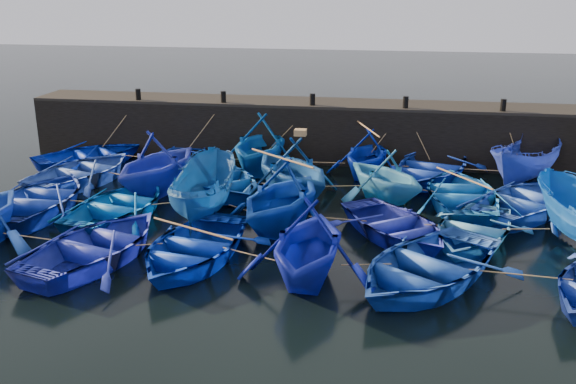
% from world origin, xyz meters
% --- Properties ---
extents(ground, '(120.00, 120.00, 0.00)m').
position_xyz_m(ground, '(0.00, 0.00, 0.00)').
color(ground, black).
rests_on(ground, ground).
extents(quay_wall, '(26.00, 2.50, 2.50)m').
position_xyz_m(quay_wall, '(0.00, 10.50, 1.25)').
color(quay_wall, black).
rests_on(quay_wall, ground).
extents(quay_top, '(26.00, 2.50, 0.12)m').
position_xyz_m(quay_top, '(0.00, 10.50, 2.56)').
color(quay_top, black).
rests_on(quay_top, quay_wall).
extents(bollard_0, '(0.24, 0.24, 0.50)m').
position_xyz_m(bollard_0, '(-8.00, 9.60, 2.87)').
color(bollard_0, black).
rests_on(bollard_0, quay_top).
extents(bollard_1, '(0.24, 0.24, 0.50)m').
position_xyz_m(bollard_1, '(-4.00, 9.60, 2.87)').
color(bollard_1, black).
rests_on(bollard_1, quay_top).
extents(bollard_2, '(0.24, 0.24, 0.50)m').
position_xyz_m(bollard_2, '(0.00, 9.60, 2.87)').
color(bollard_2, black).
rests_on(bollard_2, quay_top).
extents(bollard_3, '(0.24, 0.24, 0.50)m').
position_xyz_m(bollard_3, '(4.00, 9.60, 2.87)').
color(bollard_3, black).
rests_on(bollard_3, quay_top).
extents(bollard_4, '(0.24, 0.24, 0.50)m').
position_xyz_m(bollard_4, '(8.00, 9.60, 2.87)').
color(bollard_4, black).
rests_on(bollard_4, quay_top).
extents(boat_0, '(5.82, 5.89, 1.00)m').
position_xyz_m(boat_0, '(-9.56, 7.57, 0.50)').
color(boat_0, '#001C9D').
rests_on(boat_0, ground).
extents(boat_1, '(3.62, 4.86, 0.97)m').
position_xyz_m(boat_1, '(-5.50, 7.30, 0.48)').
color(boat_1, '#0F2FBF').
rests_on(boat_1, ground).
extents(boat_2, '(4.35, 4.99, 2.53)m').
position_xyz_m(boat_2, '(-1.96, 7.73, 1.27)').
color(boat_2, '#074A98').
rests_on(boat_2, ground).
extents(boat_3, '(3.97, 4.39, 2.02)m').
position_xyz_m(boat_3, '(2.53, 7.84, 1.01)').
color(boat_3, '#021EB2').
rests_on(boat_3, ground).
extents(boat_4, '(5.39, 6.46, 1.15)m').
position_xyz_m(boat_4, '(5.14, 7.79, 0.58)').
color(boat_4, navy).
rests_on(boat_4, ground).
extents(boat_5, '(4.15, 5.10, 1.88)m').
position_xyz_m(boat_5, '(8.81, 7.71, 0.94)').
color(boat_5, '#263AA1').
rests_on(boat_5, ground).
extents(boat_6, '(5.08, 6.03, 1.07)m').
position_xyz_m(boat_6, '(-8.64, 5.03, 0.53)').
color(boat_6, '#294AA7').
rests_on(boat_6, ground).
extents(boat_7, '(5.14, 5.61, 2.50)m').
position_xyz_m(boat_7, '(-5.19, 4.35, 1.25)').
color(boat_7, '#1A289F').
rests_on(boat_7, ground).
extents(boat_8, '(6.46, 6.63, 1.12)m').
position_xyz_m(boat_8, '(-3.05, 4.77, 0.56)').
color(boat_8, '#084398').
rests_on(boat_8, ground).
extents(boat_9, '(6.06, 6.16, 2.46)m').
position_xyz_m(boat_9, '(-0.06, 4.46, 1.23)').
color(boat_9, navy).
rests_on(boat_9, ground).
extents(boat_10, '(5.06, 5.10, 2.03)m').
position_xyz_m(boat_10, '(3.36, 4.85, 1.02)').
color(boat_10, '#2B76BE').
rests_on(boat_10, ground).
extents(boat_11, '(4.17, 5.55, 1.09)m').
position_xyz_m(boat_11, '(6.10, 4.54, 0.55)').
color(boat_11, '#0D51A7').
rests_on(boat_11, ground).
extents(boat_12, '(5.99, 6.32, 1.07)m').
position_xyz_m(boat_12, '(8.29, 4.22, 0.53)').
color(boat_12, blue).
rests_on(boat_12, ground).
extents(boat_13, '(3.93, 5.42, 1.11)m').
position_xyz_m(boat_13, '(-8.48, 1.48, 0.55)').
color(boat_13, navy).
rests_on(boat_13, ground).
extents(boat_14, '(4.43, 5.53, 1.02)m').
position_xyz_m(boat_14, '(-5.50, 1.42, 0.51)').
color(boat_14, '#0652B3').
rests_on(boat_14, ground).
extents(boat_15, '(2.29, 5.17, 1.95)m').
position_xyz_m(boat_15, '(-2.72, 1.95, 0.97)').
color(boat_15, navy).
rests_on(boat_15, ground).
extents(boat_16, '(5.12, 5.55, 2.42)m').
position_xyz_m(boat_16, '(0.10, 1.29, 1.21)').
color(boat_16, '#052D91').
rests_on(boat_16, ground).
extents(boat_17, '(5.39, 5.69, 0.96)m').
position_xyz_m(boat_17, '(3.76, 1.15, 0.48)').
color(boat_17, navy).
rests_on(boat_17, ground).
extents(boat_18, '(4.61, 5.36, 0.94)m').
position_xyz_m(boat_18, '(6.11, 1.16, 0.47)').
color(boat_18, '#2C6AB0').
rests_on(boat_18, ground).
extents(boat_21, '(5.02, 6.01, 1.07)m').
position_xyz_m(boat_21, '(-4.71, -2.01, 0.54)').
color(boat_21, '#1B279B').
rests_on(boat_21, ground).
extents(boat_22, '(4.36, 5.55, 1.05)m').
position_xyz_m(boat_22, '(-1.96, -1.65, 0.52)').
color(boat_22, '#082BB1').
rests_on(boat_22, ground).
extents(boat_23, '(3.90, 4.48, 2.30)m').
position_xyz_m(boat_23, '(1.47, -2.28, 1.15)').
color(boat_23, '#0B179C').
rests_on(boat_23, ground).
extents(boat_24, '(6.34, 6.79, 1.15)m').
position_xyz_m(boat_24, '(4.59, -1.99, 0.57)').
color(boat_24, '#163E9C').
rests_on(boat_24, ground).
extents(wooden_crate, '(0.43, 0.38, 0.22)m').
position_xyz_m(wooden_crate, '(0.24, 4.46, 2.57)').
color(wooden_crate, '#9A7443').
rests_on(wooden_crate, boat_9).
extents(mooring_ropes, '(18.41, 11.82, 2.10)m').
position_xyz_m(mooring_ropes, '(-0.12, 4.94, 0.88)').
color(mooring_ropes, tan).
rests_on(mooring_ropes, ground).
extents(loose_oars, '(10.31, 11.57, 1.44)m').
position_xyz_m(loose_oars, '(1.69, 3.01, 1.68)').
color(loose_oars, '#99724C').
rests_on(loose_oars, ground).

